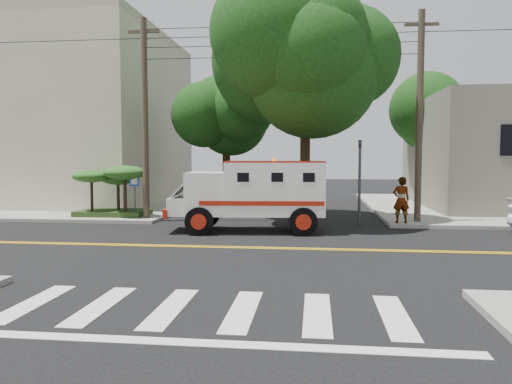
# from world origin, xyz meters

# --- Properties ---
(ground) EXTENTS (100.00, 100.00, 0.00)m
(ground) POSITION_xyz_m (0.00, 0.00, 0.00)
(ground) COLOR black
(ground) RESTS_ON ground
(sidewalk_nw) EXTENTS (17.00, 17.00, 0.15)m
(sidewalk_nw) POSITION_xyz_m (-13.50, 13.50, 0.07)
(sidewalk_nw) COLOR gray
(sidewalk_nw) RESTS_ON ground
(building_left) EXTENTS (16.00, 14.00, 10.00)m
(building_left) POSITION_xyz_m (-15.50, 15.00, 5.15)
(building_left) COLOR #B2AD92
(building_left) RESTS_ON sidewalk_nw
(utility_pole_left) EXTENTS (0.28, 0.28, 9.00)m
(utility_pole_left) POSITION_xyz_m (-5.60, 6.00, 4.50)
(utility_pole_left) COLOR #382D23
(utility_pole_left) RESTS_ON ground
(utility_pole_right) EXTENTS (0.28, 0.28, 9.00)m
(utility_pole_right) POSITION_xyz_m (6.30, 6.20, 4.50)
(utility_pole_right) COLOR #382D23
(utility_pole_right) RESTS_ON ground
(tree_main) EXTENTS (6.08, 5.70, 9.85)m
(tree_main) POSITION_xyz_m (1.94, 6.21, 7.20)
(tree_main) COLOR black
(tree_main) RESTS_ON ground
(tree_left) EXTENTS (4.48, 4.20, 7.70)m
(tree_left) POSITION_xyz_m (-2.68, 11.79, 5.73)
(tree_left) COLOR black
(tree_left) RESTS_ON ground
(tree_right) EXTENTS (4.80, 4.50, 8.20)m
(tree_right) POSITION_xyz_m (8.84, 15.77, 6.09)
(tree_right) COLOR black
(tree_right) RESTS_ON ground
(traffic_signal) EXTENTS (0.15, 0.18, 3.60)m
(traffic_signal) POSITION_xyz_m (3.80, 5.60, 2.23)
(traffic_signal) COLOR #3F3F42
(traffic_signal) RESTS_ON ground
(accessibility_sign) EXTENTS (0.45, 0.10, 2.02)m
(accessibility_sign) POSITION_xyz_m (-6.20, 6.17, 1.37)
(accessibility_sign) COLOR #3F3F42
(accessibility_sign) RESTS_ON ground
(palm_planter) EXTENTS (3.52, 2.63, 2.36)m
(palm_planter) POSITION_xyz_m (-7.44, 6.62, 1.65)
(palm_planter) COLOR #1E3314
(palm_planter) RESTS_ON sidewalk_nw
(armored_truck) EXTENTS (6.18, 2.86, 2.74)m
(armored_truck) POSITION_xyz_m (-0.39, 3.50, 1.56)
(armored_truck) COLOR white
(armored_truck) RESTS_ON ground
(pedestrian_a) EXTENTS (0.75, 0.53, 1.93)m
(pedestrian_a) POSITION_xyz_m (5.50, 5.50, 1.11)
(pedestrian_a) COLOR gray
(pedestrian_a) RESTS_ON sidewalk_ne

